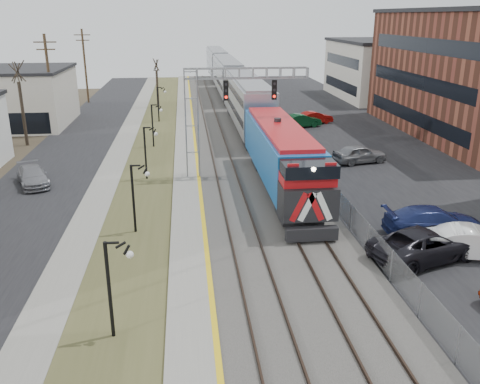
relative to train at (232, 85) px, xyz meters
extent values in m
cube|color=black|center=(-17.00, -24.61, -2.90)|extent=(7.00, 120.00, 0.04)
cube|color=gray|center=(-12.50, -24.61, -2.88)|extent=(2.00, 120.00, 0.08)
cube|color=#484826|center=(-9.50, -24.61, -2.89)|extent=(4.00, 120.00, 0.06)
cube|color=gray|center=(-6.50, -24.61, -2.80)|extent=(2.00, 120.00, 0.24)
cube|color=#595651|center=(-1.50, -24.61, -2.82)|extent=(8.00, 120.00, 0.20)
cube|color=black|center=(10.50, -24.61, -2.90)|extent=(16.00, 120.00, 0.04)
cube|color=gold|center=(-5.62, -24.61, -2.67)|extent=(0.24, 120.00, 0.01)
cube|color=#2D2119|center=(-4.25, -24.61, -2.64)|extent=(0.08, 120.00, 0.15)
cube|color=#2D2119|center=(-2.75, -24.61, -2.64)|extent=(0.08, 120.00, 0.15)
cube|color=#2D2119|center=(-0.75, -24.61, -2.64)|extent=(0.08, 120.00, 0.15)
cube|color=#2D2119|center=(0.75, -24.61, -2.64)|extent=(0.08, 120.00, 0.15)
cube|color=#1459A4|center=(0.00, -35.72, -0.44)|extent=(3.00, 17.00, 4.25)
cube|color=black|center=(0.00, -44.42, -2.22)|extent=(2.80, 0.50, 0.70)
cube|color=#93979D|center=(0.00, -15.42, 0.09)|extent=(3.00, 22.00, 5.33)
cube|color=#93979D|center=(0.00, 7.38, 0.09)|extent=(3.00, 22.00, 5.33)
cube|color=#93979D|center=(0.00, 30.18, 0.09)|extent=(3.00, 22.00, 5.33)
cube|color=gray|center=(-6.00, -31.61, 1.08)|extent=(1.00, 1.00, 8.00)
cube|color=gray|center=(-2.00, -31.61, 4.83)|extent=(9.00, 0.80, 0.80)
cube|color=black|center=(-3.50, -32.06, 3.68)|extent=(0.35, 0.25, 1.40)
cube|color=black|center=(0.00, -32.06, 3.68)|extent=(0.35, 0.25, 1.40)
cylinder|color=black|center=(-9.50, -51.61, -0.92)|extent=(0.14, 0.14, 4.00)
cylinder|color=black|center=(-9.50, -41.61, -0.92)|extent=(0.14, 0.14, 4.00)
cylinder|color=black|center=(-9.50, -31.61, -0.92)|extent=(0.14, 0.14, 4.00)
cylinder|color=black|center=(-9.50, -21.61, -0.92)|extent=(0.14, 0.14, 4.00)
cylinder|color=black|center=(-9.50, -9.61, -0.92)|extent=(0.14, 0.14, 4.00)
cylinder|color=#4C3823|center=(-20.00, -14.61, 2.08)|extent=(0.28, 0.28, 10.00)
cylinder|color=#4C3823|center=(-20.00, 5.39, 2.08)|extent=(0.28, 0.28, 10.00)
cube|color=gray|center=(2.70, -24.61, -2.12)|extent=(0.04, 120.00, 1.60)
cube|color=#BBB3A3|center=(-26.50, -9.61, 0.08)|extent=(14.00, 12.00, 6.00)
cube|color=#BBB3A3|center=(24.50, 5.39, 1.08)|extent=(16.00, 18.00, 8.00)
cylinder|color=#382D23|center=(-21.50, -19.61, 0.06)|extent=(0.30, 0.30, 5.95)
cylinder|color=#382D23|center=(-10.00, 0.39, -0.47)|extent=(0.30, 0.30, 4.90)
imported|color=silver|center=(7.83, -46.70, -2.13)|extent=(5.05, 2.87, 1.57)
imported|color=black|center=(5.23, -46.64, -2.10)|extent=(6.44, 4.51, 1.63)
imported|color=#161F4F|center=(7.08, -43.79, -2.12)|extent=(5.59, 2.39, 1.60)
imported|color=slate|center=(7.85, -29.07, -2.15)|extent=(4.80, 2.73, 1.54)
imported|color=#0C3E1E|center=(6.19, -14.51, -2.18)|extent=(4.71, 2.76, 1.47)
imported|color=gray|center=(-17.59, -32.18, -2.25)|extent=(3.48, 4.97, 1.34)
imported|color=#9E0F0C|center=(8.09, -12.81, -2.22)|extent=(4.50, 2.75, 1.40)
camera|label=1|loc=(-6.47, -68.61, 8.74)|focal=38.00mm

